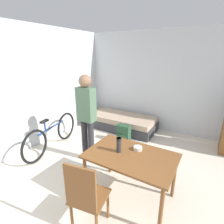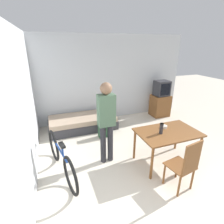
# 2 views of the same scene
# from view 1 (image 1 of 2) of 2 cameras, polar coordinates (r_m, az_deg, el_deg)

# --- Properties ---
(wall_back) EXTENTS (5.44, 0.06, 2.70)m
(wall_back) POSITION_cam_1_polar(r_m,az_deg,el_deg) (4.97, 16.27, 9.25)
(wall_back) COLOR silver
(wall_back) RESTS_ON ground_plane
(wall_left) EXTENTS (0.06, 4.95, 2.70)m
(wall_left) POSITION_cam_1_polar(r_m,az_deg,el_deg) (4.51, -20.76, 7.89)
(wall_left) COLOR silver
(wall_left) RESTS_ON ground_plane
(daybed) EXTENTS (1.98, 0.90, 0.39)m
(daybed) POSITION_cam_1_polar(r_m,az_deg,el_deg) (5.11, 2.92, -3.26)
(daybed) COLOR #333338
(daybed) RESTS_ON ground_plane
(dining_table) EXTENTS (1.25, 0.81, 0.73)m
(dining_table) POSITION_cam_1_polar(r_m,az_deg,el_deg) (2.60, 6.08, -15.32)
(dining_table) COLOR brown
(dining_table) RESTS_ON ground_plane
(wooden_chair) EXTENTS (0.48, 0.48, 1.00)m
(wooden_chair) POSITION_cam_1_polar(r_m,az_deg,el_deg) (2.24, -8.70, -25.37)
(wooden_chair) COLOR brown
(wooden_chair) RESTS_ON ground_plane
(bicycle) EXTENTS (0.39, 1.75, 0.77)m
(bicycle) POSITION_cam_1_polar(r_m,az_deg,el_deg) (4.20, -18.92, -6.99)
(bicycle) COLOR black
(bicycle) RESTS_ON ground_plane
(person_standing) EXTENTS (0.34, 0.23, 1.74)m
(person_standing) POSITION_cam_1_polar(r_m,az_deg,el_deg) (3.37, -8.32, -0.19)
(person_standing) COLOR #28282D
(person_standing) RESTS_ON ground_plane
(thermos_flask) EXTENTS (0.07, 0.07, 0.22)m
(thermos_flask) POSITION_cam_1_polar(r_m,az_deg,el_deg) (2.55, 2.23, -10.47)
(thermos_flask) COLOR #2D2D33
(thermos_flask) RESTS_ON dining_table
(mate_bowl) EXTENTS (0.13, 0.13, 0.05)m
(mate_bowl) POSITION_cam_1_polar(r_m,az_deg,el_deg) (2.68, 8.45, -11.62)
(mate_bowl) COLOR beige
(mate_bowl) RESTS_ON dining_table
(backpack) EXTENTS (0.32, 0.20, 0.44)m
(backpack) POSITION_cam_1_polar(r_m,az_deg,el_deg) (4.34, 3.81, -7.08)
(backpack) COLOR #284C33
(backpack) RESTS_ON ground_plane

